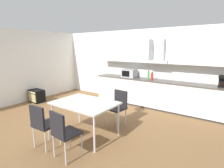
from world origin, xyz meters
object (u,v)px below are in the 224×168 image
Objects in this scene: guitar_amp at (37,96)px; pendant_lamp at (83,49)px; bottle_green at (148,76)px; chair_near_right at (63,130)px; chair_far_right at (118,104)px; coffee_maker at (222,81)px; bottle_red at (152,76)px; microwave at (129,73)px; chair_near_left at (42,122)px; dining_table at (85,104)px.

guitar_amp is 1.62× the size of pendant_lamp.
bottle_green reaches higher than guitar_amp.
chair_near_right is 1.62m from pendant_lamp.
pendant_lamp is (-0.31, -0.85, 1.35)m from chair_far_right.
coffee_maker is 1.89m from bottle_red.
coffee_maker reaches higher than chair_near_right.
guitar_amp is (-3.41, -0.07, -0.31)m from chair_far_right.
coffee_maker is 0.34× the size of chair_far_right.
chair_near_left is at bearing -88.05° from microwave.
chair_near_right is 1.00× the size of chair_far_right.
chair_far_right is (0.02, 1.69, 0.00)m from chair_near_right.
guitar_amp is (-3.40, 1.62, -0.31)m from chair_near_right.
bottle_red is (0.12, -0.02, -0.01)m from bottle_green.
dining_table is at bearing -96.84° from bottle_green.
microwave reaches higher than dining_table.
pendant_lamp reaches higher than dining_table.
chair_near_left is 2.72× the size of pendant_lamp.
pendant_lamp reaches higher than bottle_green.
dining_table is (-0.31, -2.62, -0.32)m from bottle_green.
bottle_green reaches higher than chair_far_right.
microwave is 0.92× the size of guitar_amp.
guitar_amp is at bearing 165.97° from dining_table.
pendant_lamp is at bearing -96.84° from bottle_green.
bottle_red is 0.30× the size of chair_far_right.
pendant_lamp reaches higher than guitar_amp.
chair_near_left is at bearing -29.96° from guitar_amp.
chair_far_right is at bearing 70.46° from chair_near_left.
chair_near_left is at bearing -126.76° from coffee_maker.
chair_far_right is at bearing -138.01° from coffee_maker.
pendant_lamp is at bearing -99.56° from bottle_red.
bottle_red is at bearing -2.74° from microwave.
chair_near_left is 0.58m from chair_near_right.
bottle_red is 0.20× the size of dining_table.
chair_near_left and chair_far_right have the same top height.
dining_table is 0.91m from chair_near_left.
microwave is 0.55× the size of chair_near_left.
dining_table is 4.14× the size of pendant_lamp.
pendant_lamp is (-0.29, 0.85, 1.35)m from chair_near_right.
dining_table is (-0.44, -2.60, -0.30)m from bottle_red.
coffee_maker is at bearing 1.44° from bottle_green.
guitar_amp is at bearing -178.85° from chair_far_right.
coffee_maker is 3.56m from dining_table.
microwave is 3.38m from guitar_amp.
chair_near_right and chair_far_right have the same top height.
dining_table is at bearing -81.12° from microwave.
microwave is 1.60× the size of coffee_maker.
chair_near_right is at bearing 0.02° from chair_near_left.
microwave is 2.80m from pendant_lamp.
guitar_amp is at bearing 150.04° from chair_near_left.
chair_near_left and chair_near_right have the same top height.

